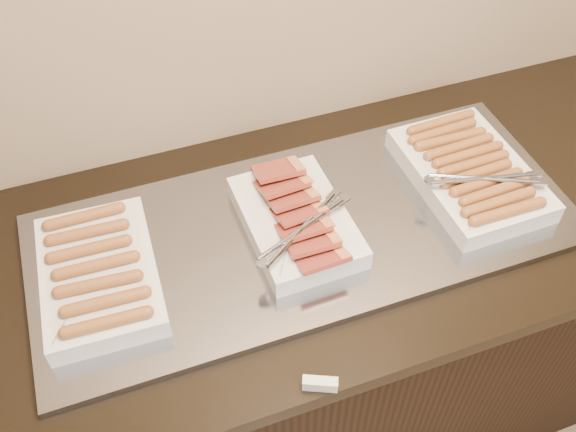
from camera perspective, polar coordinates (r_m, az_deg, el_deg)
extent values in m
cube|color=black|center=(1.81, 0.61, -11.31)|extent=(2.00, 0.70, 0.86)
cube|color=black|center=(1.44, 0.75, -2.18)|extent=(2.06, 0.76, 0.04)
cube|color=gray|center=(1.43, 1.59, -1.18)|extent=(1.20, 0.50, 0.02)
cube|color=silver|center=(1.36, -16.39, -5.06)|extent=(0.24, 0.35, 0.05)
cylinder|color=#9C5C30|center=(1.25, -15.82, -9.08)|extent=(0.15, 0.03, 0.03)
cylinder|color=#9C5C30|center=(1.27, -15.91, -7.34)|extent=(0.15, 0.03, 0.03)
cylinder|color=#9C5C30|center=(1.30, -16.52, -5.81)|extent=(0.15, 0.04, 0.03)
cylinder|color=#9C5C30|center=(1.33, -16.69, -4.24)|extent=(0.15, 0.03, 0.03)
cylinder|color=#9C5C30|center=(1.36, -17.27, -2.84)|extent=(0.15, 0.03, 0.03)
cylinder|color=#9C5C30|center=(1.40, -17.42, -1.41)|extent=(0.15, 0.03, 0.03)
cylinder|color=#9C5C30|center=(1.43, -17.66, -0.06)|extent=(0.15, 0.03, 0.03)
cube|color=silver|center=(1.39, 0.71, -0.50)|extent=(0.22, 0.32, 0.05)
cube|color=#9D3A32|center=(1.30, 2.85, -3.55)|extent=(0.11, 0.09, 0.04)
cube|color=#9D3A32|center=(1.32, 2.00, -2.21)|extent=(0.11, 0.09, 0.04)
cube|color=#9D3A32|center=(1.34, 1.25, -0.89)|extent=(0.11, 0.09, 0.04)
cube|color=#9D3A32|center=(1.37, 0.94, 0.50)|extent=(0.11, 0.10, 0.04)
cube|color=#9D3A32|center=(1.39, 0.27, 1.75)|extent=(0.11, 0.09, 0.04)
cube|color=#9D3A32|center=(1.42, -0.58, 2.90)|extent=(0.11, 0.10, 0.04)
cube|color=#9D3A32|center=(1.44, -0.90, 4.13)|extent=(0.11, 0.09, 0.04)
cube|color=silver|center=(1.55, 15.79, 3.59)|extent=(0.25, 0.37, 0.05)
cylinder|color=#9C5C30|center=(1.45, 18.96, 0.36)|extent=(0.16, 0.03, 0.03)
cylinder|color=#9C5C30|center=(1.46, 18.21, 1.17)|extent=(0.17, 0.03, 0.03)
cylinder|color=#9C5C30|center=(1.48, 18.00, 2.12)|extent=(0.17, 0.04, 0.03)
cylinder|color=#9C5C30|center=(1.50, 17.21, 2.88)|extent=(0.17, 0.03, 0.03)
cylinder|color=#9C5C30|center=(1.51, 16.38, 3.61)|extent=(0.17, 0.03, 0.03)
cylinder|color=#9C5C30|center=(1.53, 16.14, 4.47)|extent=(0.16, 0.03, 0.03)
cylinder|color=#9C5C30|center=(1.55, 15.70, 5.26)|extent=(0.17, 0.03, 0.03)
cylinder|color=#9C5C30|center=(1.57, 14.95, 5.94)|extent=(0.17, 0.03, 0.03)
cylinder|color=#9C5C30|center=(1.58, 14.23, 6.62)|extent=(0.16, 0.03, 0.03)
cylinder|color=#9C5C30|center=(1.60, 13.56, 7.30)|extent=(0.17, 0.03, 0.03)
cylinder|color=#9C5C30|center=(1.63, 13.45, 8.07)|extent=(0.17, 0.03, 0.03)
cube|color=silver|center=(1.21, 2.87, -14.67)|extent=(0.07, 0.04, 0.03)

